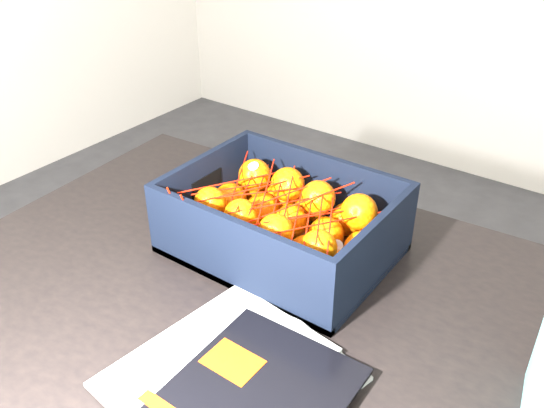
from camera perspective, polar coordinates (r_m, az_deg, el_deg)
The scene contains 6 objects.
ground at distance 1.75m, azimuth -2.23°, elevation -19.29°, with size 3.50×3.50×0.00m, color #333336.
table at distance 0.98m, azimuth 1.15°, elevation -14.82°, with size 1.25×0.88×0.75m.
magazine_stack at distance 0.79m, azimuth -3.65°, elevation -17.34°, with size 0.30×0.33×0.02m.
produce_crate at distance 1.01m, azimuth 1.00°, elevation -2.50°, with size 0.37×0.28×0.13m.
clementine_heap at distance 1.00m, azimuth 1.15°, elevation -1.89°, with size 0.35×0.26×0.11m.
mesh_net at distance 0.97m, azimuth 0.50°, elevation 0.40°, with size 0.30×0.24×0.09m.
Camera 1 is at (0.71, -0.86, 1.35)m, focal length 38.29 mm.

